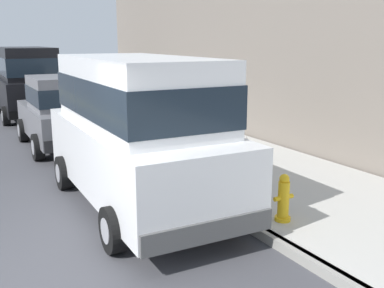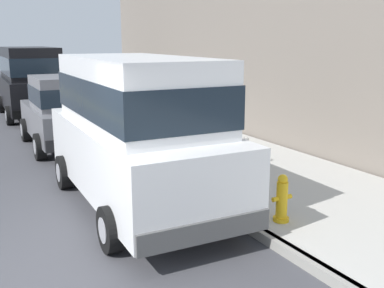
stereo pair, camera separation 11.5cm
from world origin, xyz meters
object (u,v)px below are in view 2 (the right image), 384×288
at_px(car_white_van, 137,125).
at_px(car_grey_hatchback, 65,110).
at_px(car_black_van, 30,79).
at_px(dog_grey, 252,147).
at_px(fire_hydrant, 282,200).

relative_size(car_white_van, car_grey_hatchback, 1.29).
distance_m(car_grey_hatchback, car_black_van, 5.56).
bearing_deg(car_grey_hatchback, car_white_van, -89.29).
xyz_separation_m(car_grey_hatchback, dog_grey, (3.25, -3.82, -0.55)).
distance_m(dog_grey, fire_hydrant, 3.56).
distance_m(car_white_van, car_grey_hatchback, 4.96).
relative_size(car_white_van, car_black_van, 1.00).
relative_size(dog_grey, fire_hydrant, 1.04).
bearing_deg(dog_grey, car_white_van, -160.54).
xyz_separation_m(car_white_van, fire_hydrant, (1.48, -2.00, -0.92)).
bearing_deg(fire_hydrant, car_white_van, 126.48).
height_order(car_grey_hatchback, car_black_van, car_black_van).
bearing_deg(fire_hydrant, dog_grey, 61.30).
xyz_separation_m(dog_grey, fire_hydrant, (-1.71, -3.12, 0.05)).
bearing_deg(car_black_van, dog_grey, -71.19).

